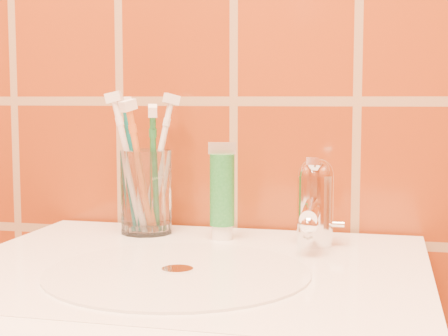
# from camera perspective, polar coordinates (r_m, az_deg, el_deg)

# --- Properties ---
(glass_tumbler) EXTENTS (0.09, 0.09, 0.12)m
(glass_tumbler) POSITION_cam_1_polar(r_m,az_deg,el_deg) (1.00, -6.46, -1.97)
(glass_tumbler) COLOR white
(glass_tumbler) RESTS_ON pedestal_sink
(toothpaste_tube) EXTENTS (0.04, 0.03, 0.14)m
(toothpaste_tube) POSITION_cam_1_polar(r_m,az_deg,el_deg) (0.95, -0.16, -2.19)
(toothpaste_tube) COLOR white
(toothpaste_tube) RESTS_ON pedestal_sink
(faucet) EXTENTS (0.05, 0.11, 0.12)m
(faucet) POSITION_cam_1_polar(r_m,az_deg,el_deg) (0.92, 7.56, -2.55)
(faucet) COLOR white
(faucet) RESTS_ON pedestal_sink
(toothbrush_0) EXTENTS (0.07, 0.11, 0.20)m
(toothbrush_0) POSITION_cam_1_polar(r_m,az_deg,el_deg) (0.98, -5.90, -0.29)
(toothbrush_0) COLOR #1C6C33
(toothbrush_0) RESTS_ON glass_tumbler
(toothbrush_1) EXTENTS (0.08, 0.08, 0.21)m
(toothbrush_1) POSITION_cam_1_polar(r_m,az_deg,el_deg) (0.99, -7.86, 0.32)
(toothbrush_1) COLOR white
(toothbrush_1) RESTS_ON glass_tumbler
(toothbrush_2) EXTENTS (0.11, 0.11, 0.22)m
(toothbrush_2) POSITION_cam_1_polar(r_m,az_deg,el_deg) (1.02, -5.51, 0.38)
(toothbrush_2) COLOR white
(toothbrush_2) RESTS_ON glass_tumbler
(toothbrush_3) EXTENTS (0.09, 0.11, 0.21)m
(toothbrush_3) POSITION_cam_1_polar(r_m,az_deg,el_deg) (0.98, -6.97, -0.10)
(toothbrush_3) COLOR orange
(toothbrush_3) RESTS_ON glass_tumbler
(toothbrush_4) EXTENTS (0.11, 0.11, 0.21)m
(toothbrush_4) POSITION_cam_1_polar(r_m,az_deg,el_deg) (1.01, -7.59, 0.18)
(toothbrush_4) COLOR #0C6768
(toothbrush_4) RESTS_ON glass_tumbler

